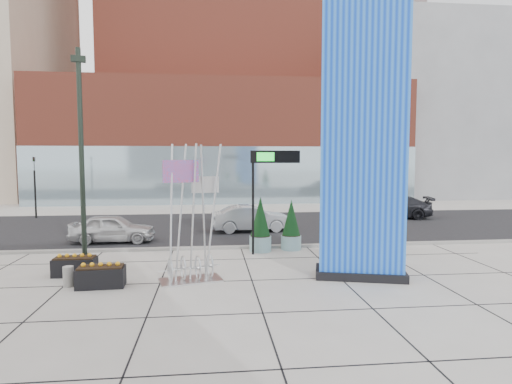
{
  "coord_description": "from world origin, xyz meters",
  "views": [
    {
      "loc": [
        -0.34,
        -14.84,
        4.1
      ],
      "look_at": [
        1.46,
        2.0,
        2.7
      ],
      "focal_mm": 30.0,
      "sensor_mm": 36.0,
      "label": 1
    }
  ],
  "objects": [
    {
      "name": "box_planter_south",
      "position": [
        -3.8,
        -1.2,
        0.37
      ],
      "size": [
        1.49,
        0.79,
        0.8
      ],
      "rotation": [
        0.0,
        0.0,
        0.05
      ],
      "color": "black",
      "rests_on": "ground"
    },
    {
      "name": "curb_edge",
      "position": [
        0.0,
        4.0,
        0.06
      ],
      "size": [
        80.0,
        0.3,
        0.12
      ],
      "primitive_type": "cube",
      "color": "gray",
      "rests_on": "ground"
    },
    {
      "name": "round_planter_mid",
      "position": [
        3.2,
        3.6,
        1.06
      ],
      "size": [
        0.89,
        0.89,
        2.23
      ],
      "color": "#8AB6B9",
      "rests_on": "ground"
    },
    {
      "name": "tower_glass_front",
      "position": [
        1.0,
        22.2,
        2.5
      ],
      "size": [
        34.0,
        0.6,
        5.0
      ],
      "primitive_type": "cube",
      "color": "#8CA5B2",
      "rests_on": "ground"
    },
    {
      "name": "round_planter_east",
      "position": [
        6.96,
        2.26,
        1.29
      ],
      "size": [
        1.09,
        1.09,
        2.73
      ],
      "color": "#8AB6B9",
      "rests_on": "ground"
    },
    {
      "name": "building_pale_office",
      "position": [
        36.0,
        48.0,
        27.5
      ],
      "size": [
        16.0,
        16.0,
        55.0
      ],
      "primitive_type": "cube",
      "color": "#B2B7BC",
      "rests_on": "ground"
    },
    {
      "name": "overhead_street_sign",
      "position": [
        2.16,
        2.8,
        3.74
      ],
      "size": [
        2.06,
        0.27,
        4.36
      ],
      "rotation": [
        0.0,
        0.0,
        -0.04
      ],
      "color": "black",
      "rests_on": "ground"
    },
    {
      "name": "tower_podium",
      "position": [
        1.0,
        27.0,
        5.5
      ],
      "size": [
        34.0,
        10.0,
        11.0
      ],
      "primitive_type": "cube",
      "color": "brown",
      "rests_on": "ground"
    },
    {
      "name": "traffic_signal",
      "position": [
        -12.0,
        15.0,
        2.3
      ],
      "size": [
        0.15,
        0.18,
        4.1
      ],
      "color": "black",
      "rests_on": "ground"
    },
    {
      "name": "concrete_bollard",
      "position": [
        -4.84,
        -1.03,
        0.32
      ],
      "size": [
        0.33,
        0.33,
        0.64
      ],
      "primitive_type": "cylinder",
      "color": "gray",
      "rests_on": "ground"
    },
    {
      "name": "car_dark_east",
      "position": [
        11.77,
        12.44,
        0.73
      ],
      "size": [
        5.37,
        3.06,
        1.47
      ],
      "primitive_type": "imported",
      "rotation": [
        0.0,
        0.0,
        -1.78
      ],
      "color": "black",
      "rests_on": "ground"
    },
    {
      "name": "blue_pylon",
      "position": [
        4.71,
        -1.0,
        4.81
      ],
      "size": [
        3.22,
        2.04,
        9.95
      ],
      "rotation": [
        0.0,
        0.0,
        -0.26
      ],
      "color": "blue",
      "rests_on": "ground"
    },
    {
      "name": "building_grey_parking",
      "position": [
        26.0,
        32.0,
        9.0
      ],
      "size": [
        20.0,
        18.0,
        18.0
      ],
      "primitive_type": "cube",
      "color": "slate",
      "rests_on": "ground"
    },
    {
      "name": "ground",
      "position": [
        0.0,
        0.0,
        0.0
      ],
      "size": [
        160.0,
        160.0,
        0.0
      ],
      "primitive_type": "plane",
      "color": "#9E9991",
      "rests_on": "ground"
    },
    {
      "name": "car_white_west",
      "position": [
        -5.01,
        6.0,
        0.67
      ],
      "size": [
        3.96,
        1.64,
        1.34
      ],
      "primitive_type": "imported",
      "rotation": [
        0.0,
        0.0,
        1.56
      ],
      "color": "silver",
      "rests_on": "ground"
    },
    {
      "name": "public_art_sculpture",
      "position": [
        -1.0,
        -0.82,
        1.19
      ],
      "size": [
        2.18,
        1.46,
        4.54
      ],
      "rotation": [
        0.0,
        0.0,
        0.25
      ],
      "color": "silver",
      "rests_on": "ground"
    },
    {
      "name": "lamp_post",
      "position": [
        -5.0,
        1.34,
        3.27
      ],
      "size": [
        0.53,
        0.44,
        7.99
      ],
      "rotation": [
        0.0,
        0.0,
        0.21
      ],
      "color": "black",
      "rests_on": "ground"
    },
    {
      "name": "car_silver_mid",
      "position": [
        1.89,
        8.31,
        0.71
      ],
      "size": [
        4.43,
        1.85,
        1.43
      ],
      "primitive_type": "imported",
      "rotation": [
        0.0,
        0.0,
        1.65
      ],
      "color": "#B3B7BC",
      "rests_on": "ground"
    },
    {
      "name": "round_planter_west",
      "position": [
        1.8,
        3.39,
        1.13
      ],
      "size": [
        0.95,
        0.95,
        2.38
      ],
      "color": "#8AB6B9",
      "rests_on": "ground"
    },
    {
      "name": "street_asphalt",
      "position": [
        0.0,
        10.0,
        0.01
      ],
      "size": [
        80.0,
        12.0,
        0.02
      ],
      "primitive_type": "cube",
      "color": "black",
      "rests_on": "ground"
    },
    {
      "name": "box_planter_north",
      "position": [
        -5.03,
        0.26,
        0.36
      ],
      "size": [
        1.42,
        0.72,
        0.78
      ],
      "rotation": [
        0.0,
        0.0,
        -0.01
      ],
      "color": "black",
      "rests_on": "ground"
    }
  ]
}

